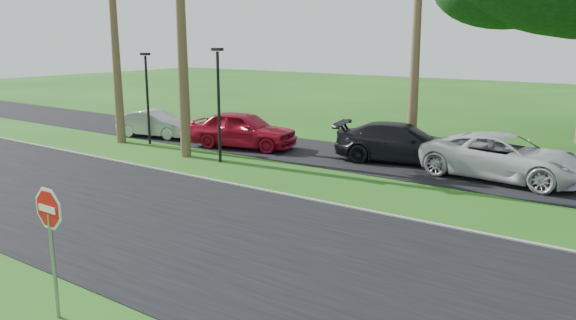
% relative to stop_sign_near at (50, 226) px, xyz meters
% --- Properties ---
extents(ground, '(120.00, 120.00, 0.00)m').
position_rel_stop_sign_near_xyz_m(ground, '(-0.50, 3.00, -1.77)').
color(ground, '#1A4B12').
rests_on(ground, ground).
extents(road, '(120.00, 8.00, 0.02)m').
position_rel_stop_sign_near_xyz_m(road, '(-0.50, 5.00, -1.76)').
color(road, black).
rests_on(road, ground).
extents(parking_strip, '(120.00, 5.00, 0.02)m').
position_rel_stop_sign_near_xyz_m(parking_strip, '(-0.50, 15.50, -1.76)').
color(parking_strip, black).
rests_on(parking_strip, ground).
extents(curb, '(120.00, 0.12, 0.06)m').
position_rel_stop_sign_near_xyz_m(curb, '(-0.50, 9.05, -1.74)').
color(curb, gray).
rests_on(curb, ground).
extents(stop_sign_near, '(1.05, 0.07, 2.62)m').
position_rel_stop_sign_near_xyz_m(stop_sign_near, '(0.00, 0.00, 0.00)').
color(stop_sign_near, gray).
rests_on(stop_sign_near, ground).
extents(streetlight_left, '(0.45, 0.25, 4.34)m').
position_rel_stop_sign_near_xyz_m(streetlight_left, '(-12.00, 12.50, 0.72)').
color(streetlight_left, black).
rests_on(streetlight_left, ground).
extents(streetlight_right, '(0.45, 0.25, 4.64)m').
position_rel_stop_sign_near_xyz_m(streetlight_right, '(-6.50, 11.50, 0.88)').
color(streetlight_right, black).
rests_on(streetlight_right, ground).
extents(car_silver, '(4.29, 2.25, 1.35)m').
position_rel_stop_sign_near_xyz_m(car_silver, '(-13.21, 13.97, -1.10)').
color(car_silver, '#A9ABB1').
rests_on(car_silver, ground).
extents(car_red, '(5.34, 3.10, 1.71)m').
position_rel_stop_sign_near_xyz_m(car_red, '(-7.68, 14.39, -0.92)').
color(car_red, maroon).
rests_on(car_red, ground).
extents(car_dark, '(5.84, 3.53, 1.58)m').
position_rel_stop_sign_near_xyz_m(car_dark, '(-0.47, 15.90, -0.98)').
color(car_dark, black).
rests_on(car_dark, ground).
extents(car_minivan, '(6.06, 3.19, 1.63)m').
position_rel_stop_sign_near_xyz_m(car_minivan, '(3.81, 15.35, -0.96)').
color(car_minivan, silver).
rests_on(car_minivan, ground).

